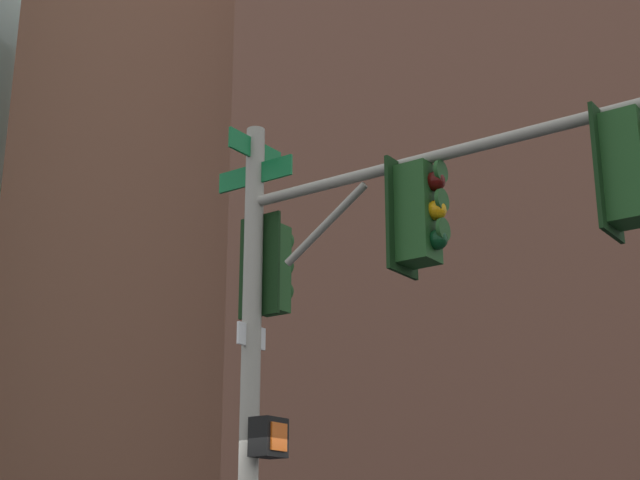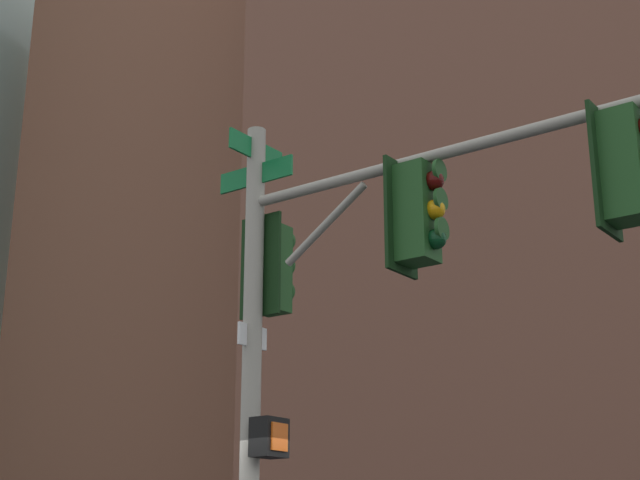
% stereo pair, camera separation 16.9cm
% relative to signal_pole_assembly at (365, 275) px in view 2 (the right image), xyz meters
% --- Properties ---
extents(signal_pole_assembly, '(5.68, 2.25, 6.01)m').
position_rel_signal_pole_assembly_xyz_m(signal_pole_assembly, '(0.00, 0.00, 0.00)').
color(signal_pole_assembly, '#9E998C').
rests_on(signal_pole_assembly, ground_plane).
extents(building_brick_midblock, '(20.50, 19.81, 34.11)m').
position_rel_signal_pole_assembly_xyz_m(building_brick_midblock, '(18.40, -41.20, 12.99)').
color(building_brick_midblock, brown).
rests_on(building_brick_midblock, ground_plane).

